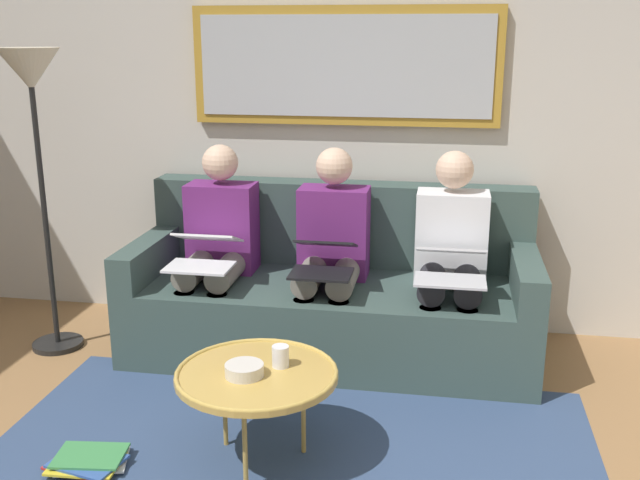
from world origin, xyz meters
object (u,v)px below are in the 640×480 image
Objects in this scene: framed_mirror at (344,66)px; person_middle at (331,248)px; magazine_stack at (88,461)px; person_left at (451,254)px; laptop_silver at (451,264)px; couch at (333,295)px; laptop_white at (204,250)px; laptop_black at (324,257)px; cup at (280,356)px; bowl at (244,370)px; coffee_table at (257,375)px; person_right at (218,242)px; standing_lamp at (33,104)px.

framed_mirror is 1.55× the size of person_middle.
person_middle is 3.20× the size of magazine_stack.
person_left reaches higher than laptop_silver.
couch is 1.93× the size of person_middle.
laptop_white reaches higher than laptop_silver.
laptop_white is (0.64, -0.00, 0.00)m from laptop_black.
bowl is at bearing 41.35° from cup.
coffee_table is 1.82× the size of laptop_silver.
bowl is at bearing 84.39° from framed_mirror.
framed_mirror is 1.23m from person_right.
coffee_table is 0.58× the size of person_left.
bowl is at bearing 116.61° from laptop_white.
laptop_black is at bearing 20.13° from person_left.
laptop_silver is (0.00, 0.24, 0.02)m from person_left.
standing_lamp is (0.91, 0.20, 0.76)m from person_right.
laptop_black reaches higher than bowl.
couch reaches higher than laptop_black.
person_right is at bearing -60.81° from cup.
coffee_table reaches higher than magazine_stack.
person_left is 1.00× the size of person_right.
person_left reaches higher than laptop_black.
standing_lamp is at bearing -1.32° from laptop_black.
coffee_table is 1.97m from standing_lamp.
person_middle is at bearing -121.56° from magazine_stack.
person_middle is (0.64, -0.24, -0.02)m from laptop_silver.
laptop_black is at bearing 178.68° from standing_lamp.
cup is (-0.08, -0.07, 0.06)m from coffee_table.
standing_lamp reaches higher than cup.
laptop_silver is 1.90m from magazine_stack.
framed_mirror is at bearing -47.34° from laptop_silver.
person_left reaches higher than laptop_white.
framed_mirror reaches higher than couch.
couch is 1.93× the size of person_right.
person_right is 1.20m from standing_lamp.
framed_mirror is 19.58× the size of cup.
person_left is at bearing -159.87° from laptop_black.
magazine_stack is at bearing 82.80° from person_right.
laptop_silver is at bearing 154.43° from couch.
magazine_stack is at bearing 16.91° from cup.
laptop_black is (0.00, 0.30, 0.32)m from couch.
laptop_silver is at bearing -130.16° from bowl.
magazine_stack is (0.17, 1.31, -0.58)m from person_right.
coffee_table is at bearing -166.62° from magazine_stack.
laptop_silver is (-0.64, 0.69, -0.92)m from framed_mirror.
cup is 0.25× the size of magazine_stack.
person_left is 0.24m from laptop_silver.
cup is 1.09m from laptop_silver.
bowl is 0.14× the size of person_middle.
person_left is 2.97× the size of laptop_white.
couch is at bearing -170.20° from standing_lamp.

